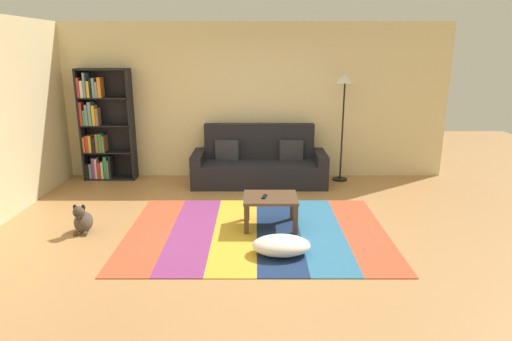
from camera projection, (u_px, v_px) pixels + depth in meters
ground_plane at (255, 229)px, 5.74m from camera, size 14.00×14.00×0.00m
back_wall at (256, 102)px, 7.83m from camera, size 6.80×0.10×2.70m
left_wall at (10, 117)px, 6.10m from camera, size 0.10×5.50×2.70m
rug at (258, 232)px, 5.63m from camera, size 3.28×2.38×0.01m
couch at (260, 164)px, 7.59m from camera, size 2.26×0.80×1.00m
bookshelf at (102, 128)px, 7.72m from camera, size 0.90×0.28×1.94m
coffee_table at (271, 202)px, 5.71m from camera, size 0.69×0.56×0.41m
pouf at (282, 245)px, 4.99m from camera, size 0.66×0.44×0.21m
dog at (84, 220)px, 5.59m from camera, size 0.22×0.35×0.40m
standing_lamp at (345, 93)px, 7.46m from camera, size 0.32×0.32×1.84m
tv_remote at (265, 196)px, 5.66m from camera, size 0.08×0.16×0.02m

